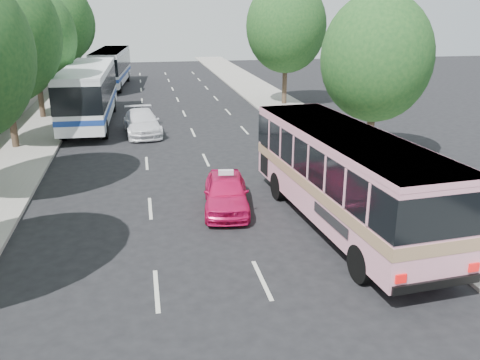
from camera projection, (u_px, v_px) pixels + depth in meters
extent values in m
plane|color=black|center=(216.00, 251.00, 15.77)|extent=(120.00, 120.00, 0.00)
cube|color=#9E998E|center=(40.00, 124.00, 32.78)|extent=(4.00, 90.00, 0.15)
cube|color=#9E998E|center=(293.00, 114.00, 35.89)|extent=(4.00, 90.00, 0.12)
cube|color=#9E998E|center=(8.00, 112.00, 32.19)|extent=(0.30, 90.00, 1.50)
cylinder|color=#38281E|center=(11.00, 114.00, 26.58)|extent=(0.36, 0.36, 3.80)
ellipsoid|color=#18451C|center=(0.00, 35.00, 25.30)|extent=(6.00, 6.00, 6.90)
sphere|color=#18451C|center=(3.00, 10.00, 24.71)|extent=(3.90, 3.90, 3.90)
cylinder|color=#38281E|center=(40.00, 93.00, 34.08)|extent=(0.36, 0.36, 3.50)
ellipsoid|color=#18451C|center=(33.00, 36.00, 32.90)|extent=(5.52, 5.52, 6.35)
sphere|color=#18451C|center=(37.00, 19.00, 32.34)|extent=(3.59, 3.59, 3.59)
cylinder|color=#38281E|center=(58.00, 75.00, 41.46)|extent=(0.36, 0.36, 3.99)
ellipsoid|color=#18451C|center=(52.00, 21.00, 40.11)|extent=(6.30, 6.30, 7.24)
sphere|color=#18451C|center=(55.00, 4.00, 39.50)|extent=(4.09, 4.09, 4.09)
cylinder|color=#38281E|center=(68.00, 66.00, 48.90)|extent=(0.36, 0.36, 3.72)
ellipsoid|color=#18451C|center=(63.00, 24.00, 47.64)|extent=(5.88, 5.88, 6.76)
sphere|color=#18451C|center=(66.00, 11.00, 47.06)|extent=(3.82, 3.82, 3.82)
cylinder|color=#38281E|center=(370.00, 130.00, 24.28)|extent=(0.36, 0.36, 3.23)
ellipsoid|color=#18451C|center=(376.00, 58.00, 23.19)|extent=(5.10, 5.10, 5.87)
sphere|color=#18451C|center=(390.00, 35.00, 22.65)|extent=(3.32, 3.31, 3.31)
cylinder|color=#38281E|center=(285.00, 80.00, 39.11)|extent=(0.36, 0.36, 3.80)
ellipsoid|color=#18451C|center=(286.00, 26.00, 37.83)|extent=(6.00, 6.00, 6.90)
sphere|color=#18451C|center=(293.00, 9.00, 37.24)|extent=(3.90, 3.90, 3.90)
cube|color=pink|center=(344.00, 173.00, 16.93)|extent=(3.42, 10.57, 2.79)
cube|color=#9E7A59|center=(343.00, 182.00, 17.03)|extent=(3.46, 10.60, 0.36)
cube|color=black|center=(345.00, 159.00, 16.77)|extent=(3.47, 10.61, 1.14)
cube|color=pink|center=(346.00, 135.00, 16.51)|extent=(3.44, 10.60, 0.17)
cylinder|color=black|center=(278.00, 186.00, 19.93)|extent=(0.40, 1.10, 1.08)
cylinder|color=black|center=(332.00, 181.00, 20.52)|extent=(0.40, 1.10, 1.08)
cylinder|color=black|center=(361.00, 264.00, 13.86)|extent=(0.40, 1.10, 1.08)
cylinder|color=black|center=(434.00, 253.00, 14.45)|extent=(0.40, 1.10, 1.08)
imported|color=#D61255|center=(226.00, 192.00, 18.82)|extent=(2.16, 4.21, 1.37)
imported|color=white|center=(142.00, 123.00, 30.23)|extent=(2.39, 5.02, 1.41)
cube|color=white|center=(89.00, 91.00, 32.47)|extent=(2.85, 12.33, 3.12)
cube|color=black|center=(89.00, 85.00, 32.35)|extent=(2.90, 12.36, 1.54)
cube|color=navy|center=(90.00, 104.00, 32.72)|extent=(2.89, 12.35, 0.31)
cube|color=white|center=(87.00, 68.00, 31.99)|extent=(2.87, 12.35, 0.14)
cylinder|color=black|center=(80.00, 105.00, 36.41)|extent=(0.35, 1.13, 1.13)
cylinder|color=black|center=(113.00, 104.00, 36.79)|extent=(0.35, 1.13, 1.13)
cylinder|color=black|center=(63.00, 131.00, 28.77)|extent=(0.35, 1.13, 1.13)
cylinder|color=black|center=(105.00, 129.00, 29.15)|extent=(0.35, 1.13, 1.13)
cube|color=silver|center=(111.00, 66.00, 48.14)|extent=(3.35, 11.71, 2.94)
cube|color=black|center=(111.00, 62.00, 48.03)|extent=(3.40, 11.75, 1.44)
cube|color=navy|center=(112.00, 74.00, 48.38)|extent=(3.39, 11.74, 0.29)
cube|color=silver|center=(110.00, 50.00, 47.69)|extent=(3.37, 11.74, 0.13)
cylinder|color=black|center=(106.00, 77.00, 51.94)|extent=(0.39, 1.08, 1.06)
cylinder|color=black|center=(128.00, 76.00, 52.18)|extent=(0.39, 1.08, 1.06)
cylinder|color=black|center=(95.00, 88.00, 44.69)|extent=(0.39, 1.08, 1.06)
cylinder|color=black|center=(120.00, 87.00, 44.93)|extent=(0.39, 1.08, 1.06)
cube|color=silver|center=(226.00, 172.00, 18.57)|extent=(0.57, 0.25, 0.18)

